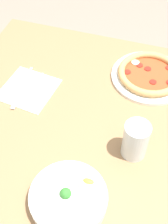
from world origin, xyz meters
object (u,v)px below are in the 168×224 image
object	(u,v)px
pizza	(150,75)
fork	(35,90)
knife	(23,85)
bowl	(68,198)
glass	(135,140)

from	to	relation	value
pizza	fork	size ratio (longest dim) A/B	1.58
fork	knife	size ratio (longest dim) A/B	0.84
bowl	glass	size ratio (longest dim) A/B	1.68
fork	glass	size ratio (longest dim) A/B	1.41
pizza	fork	bearing A→B (deg)	26.42
bowl	knife	size ratio (longest dim) A/B	1.00
bowl	fork	size ratio (longest dim) A/B	1.19
pizza	glass	world-z (taller)	glass
pizza	glass	distance (m)	0.35
glass	bowl	bearing A→B (deg)	57.93
pizza	bowl	bearing A→B (deg)	77.16
bowl	pizza	bearing A→B (deg)	-102.84
fork	glass	bearing A→B (deg)	63.10
knife	glass	bearing A→B (deg)	64.55
pizza	knife	world-z (taller)	pizza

